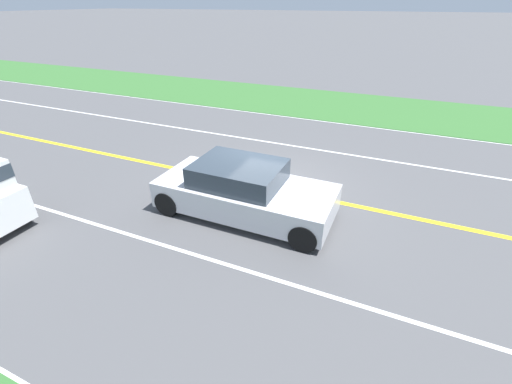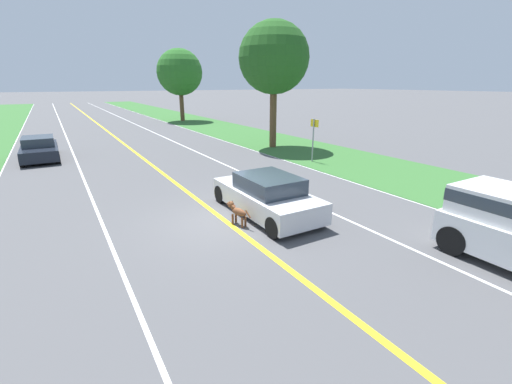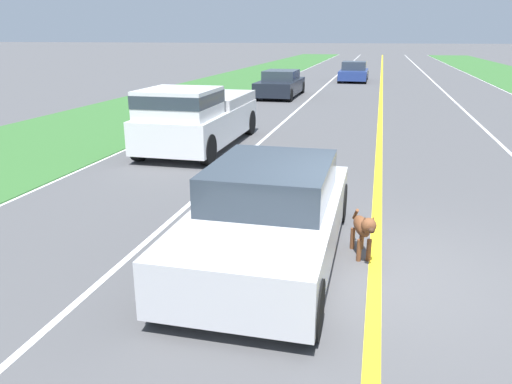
% 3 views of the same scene
% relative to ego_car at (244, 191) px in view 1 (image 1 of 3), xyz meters
% --- Properties ---
extents(ground_plane, '(400.00, 400.00, 0.00)m').
position_rel_ego_car_xyz_m(ground_plane, '(-1.51, 0.16, -0.65)').
color(ground_plane, '#4C4C4F').
extents(centre_divider_line, '(0.18, 160.00, 0.01)m').
position_rel_ego_car_xyz_m(centre_divider_line, '(-1.51, 0.16, -0.65)').
color(centre_divider_line, yellow).
rests_on(centre_divider_line, ground).
extents(lane_edge_line_left, '(0.14, 160.00, 0.01)m').
position_rel_ego_car_xyz_m(lane_edge_line_left, '(-8.51, 0.16, -0.65)').
color(lane_edge_line_left, white).
rests_on(lane_edge_line_left, ground).
extents(lane_dash_same_dir, '(0.10, 160.00, 0.01)m').
position_rel_ego_car_xyz_m(lane_dash_same_dir, '(1.99, 0.16, -0.65)').
color(lane_dash_same_dir, white).
rests_on(lane_dash_same_dir, ground).
extents(lane_dash_oncoming, '(0.10, 160.00, 0.01)m').
position_rel_ego_car_xyz_m(lane_dash_oncoming, '(-5.01, 0.16, -0.65)').
color(lane_dash_oncoming, white).
rests_on(lane_dash_oncoming, ground).
extents(grass_verge_left, '(6.00, 160.00, 0.03)m').
position_rel_ego_car_xyz_m(grass_verge_left, '(-11.51, 0.16, -0.64)').
color(grass_verge_left, '#33662D').
rests_on(grass_verge_left, ground).
extents(ego_car, '(1.94, 4.47, 1.39)m').
position_rel_ego_car_xyz_m(ego_car, '(0.00, 0.00, 0.00)').
color(ego_car, silver).
rests_on(ego_car, ground).
extents(dog, '(0.41, 1.08, 0.73)m').
position_rel_ego_car_xyz_m(dog, '(-1.31, -0.32, -0.20)').
color(dog, brown).
rests_on(dog, ground).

